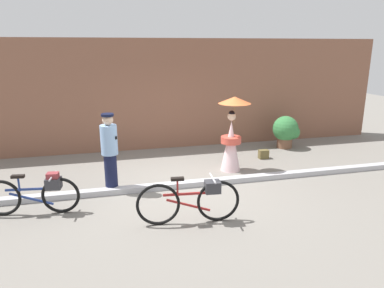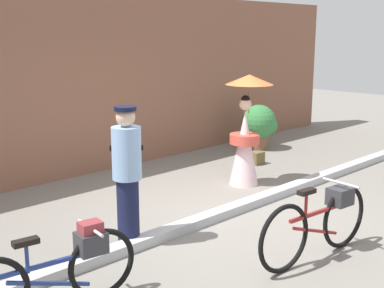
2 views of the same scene
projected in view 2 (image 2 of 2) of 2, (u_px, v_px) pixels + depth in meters
name	position (u px, v px, depth m)	size (l,w,h in m)	color
ground_plane	(224.00, 216.00, 6.95)	(30.00, 30.00, 0.00)	gray
building_wall	(86.00, 84.00, 8.94)	(14.00, 0.40, 3.17)	brown
sidewalk_curb	(224.00, 212.00, 6.94)	(14.00, 0.20, 0.12)	#B2B2B7
bicycle_near_officer	(59.00, 269.00, 4.50)	(1.70, 0.48, 0.78)	black
bicycle_far_side	(320.00, 221.00, 5.59)	(1.78, 0.48, 0.84)	black
person_officer	(127.00, 173.00, 5.83)	(0.34, 0.34, 1.66)	#141938
person_with_parasol	(246.00, 131.00, 8.24)	(0.77, 0.77, 1.82)	silver
potted_plant_by_door	(260.00, 125.00, 10.93)	(0.77, 0.75, 0.96)	brown
backpack_on_pavement	(258.00, 158.00, 9.68)	(0.26, 0.16, 0.24)	brown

